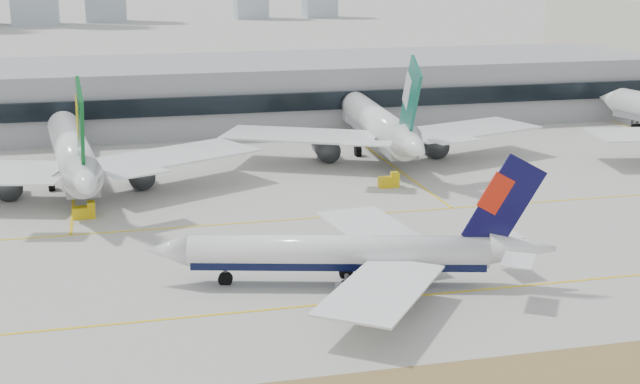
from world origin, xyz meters
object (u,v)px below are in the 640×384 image
object	(u,v)px
widebody_cathay	(379,126)
terminal	(229,92)
widebody_eva	(73,155)
taxiing_airliner	(353,254)

from	to	relation	value
widebody_cathay	terminal	size ratio (longest dim) A/B	0.24
widebody_eva	taxiing_airliner	bearing A→B (deg)	-153.86
widebody_eva	terminal	size ratio (longest dim) A/B	0.23
widebody_cathay	terminal	bearing A→B (deg)	32.05
widebody_eva	terminal	world-z (taller)	widebody_eva
widebody_cathay	terminal	world-z (taller)	widebody_cathay
widebody_cathay	widebody_eva	bearing A→B (deg)	105.86
widebody_eva	terminal	xyz separation A→B (m)	(35.57, 57.84, 1.30)
widebody_eva	widebody_cathay	world-z (taller)	widebody_cathay
widebody_cathay	terminal	xyz separation A→B (m)	(-24.19, 45.12, 1.23)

